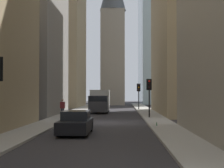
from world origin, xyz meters
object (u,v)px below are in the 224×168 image
object	(u,v)px
sedan_black	(76,123)
traffic_light_midblock	(149,89)
traffic_light_far_junction	(139,90)
delivery_truck	(100,101)
discarded_bottle	(157,124)
pedestrian	(63,107)

from	to	relation	value
sedan_black	traffic_light_midblock	world-z (taller)	traffic_light_midblock
sedan_black	traffic_light_far_junction	world-z (taller)	traffic_light_far_junction
delivery_truck	discarded_bottle	distance (m)	18.21
pedestrian	traffic_light_far_junction	bearing A→B (deg)	-27.53
delivery_truck	traffic_light_midblock	distance (m)	10.87
sedan_black	pedestrian	distance (m)	11.67
pedestrian	discarded_bottle	xyz separation A→B (m)	(-7.50, -8.19, -0.85)
delivery_truck	traffic_light_midblock	bearing A→B (deg)	-149.68
traffic_light_midblock	discarded_bottle	distance (m)	8.48
sedan_black	traffic_light_far_junction	size ratio (longest dim) A/B	1.18
sedan_black	pedestrian	bearing A→B (deg)	14.27
delivery_truck	discarded_bottle	xyz separation A→B (m)	(-17.37, -5.31, -1.21)
pedestrian	delivery_truck	bearing A→B (deg)	-16.24
sedan_black	traffic_light_midblock	distance (m)	13.24
delivery_truck	pedestrian	world-z (taller)	delivery_truck
traffic_light_far_junction	discarded_bottle	size ratio (longest dim) A/B	13.49
sedan_black	traffic_light_midblock	size ratio (longest dim) A/B	1.16
traffic_light_far_junction	discarded_bottle	xyz separation A→B (m)	(-22.91, -0.16, -2.56)
delivery_truck	sedan_black	world-z (taller)	delivery_truck
traffic_light_midblock	traffic_light_far_junction	size ratio (longest dim) A/B	1.02
pedestrian	traffic_light_midblock	bearing A→B (deg)	-86.08
traffic_light_midblock	delivery_truck	bearing A→B (deg)	30.32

